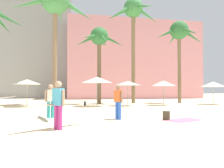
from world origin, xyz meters
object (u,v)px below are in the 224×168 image
Objects in this scene: palm_tree_far_right at (179,35)px; palm_tree_left at (55,5)px; cafe_umbrella_1 at (213,84)px; backpack at (166,116)px; cafe_umbrella_0 at (128,83)px; palm_tree_center at (133,15)px; cafe_umbrella_5 at (164,83)px; beach_towel at (184,120)px; person_mid_center at (118,100)px; palm_tree_far_left at (99,41)px; cafe_umbrella_3 at (97,80)px; person_near_left at (58,103)px; person_mid_right at (50,100)px; cafe_umbrella_4 at (27,82)px.

palm_tree_left is at bearing 179.25° from palm_tree_far_right.
cafe_umbrella_1 reaches higher than backpack.
palm_tree_far_right is 3.81× the size of cafe_umbrella_0.
palm_tree_center is 1.25× the size of palm_tree_far_right.
beach_towel is (-3.22, -9.42, -1.95)m from cafe_umbrella_5.
palm_tree_far_left is at bearing 59.70° from person_mid_center.
palm_tree_far_left is 5.58m from cafe_umbrella_0.
cafe_umbrella_3 is 0.96× the size of person_near_left.
backpack is at bearing -43.50° from person_mid_center.
person_mid_center is (3.19, -1.12, -0.01)m from person_mid_right.
cafe_umbrella_1 reaches higher than person_mid_right.
palm_tree_center is 4.91× the size of cafe_umbrella_5.
cafe_umbrella_4 is 0.81× the size of person_mid_right.
person_mid_center reaches higher than beach_towel.
palm_tree_far_right is at bearing -72.23° from person_mid_right.
cafe_umbrella_4 is 13.33m from beach_towel.
cafe_umbrella_1 is at bearing -49.99° from palm_tree_far_right.
palm_tree_far_right is 15.60m from beach_towel.
cafe_umbrella_5 reaches higher than cafe_umbrella_0.
cafe_umbrella_5 is 10.15m from beach_towel.
palm_tree_far_left is 7.48m from cafe_umbrella_5.
person_near_left is at bearing -167.32° from beach_towel.
cafe_umbrella_4 is (-2.09, -2.42, -7.45)m from palm_tree_left.
beach_towel is 6.47m from person_mid_right.
palm_tree_left reaches higher than cafe_umbrella_4.
palm_tree_far_right is at bearing 24.10° from cafe_umbrella_0.
cafe_umbrella_0 is 3.31m from cafe_umbrella_5.
cafe_umbrella_3 is 10.06m from beach_towel.
beach_towel is (8.49, -10.07, -2.03)m from cafe_umbrella_4.
palm_tree_far_left is 7.93m from cafe_umbrella_4.
person_near_left is (-2.81, -10.67, -1.30)m from cafe_umbrella_3.
palm_tree_far_right reaches higher than backpack.
cafe_umbrella_0 is at bearing -177.80° from cafe_umbrella_1.
cafe_umbrella_1 reaches higher than person_mid_center.
palm_tree_far_left is 17.97× the size of backpack.
palm_tree_left is at bearing 139.60° from cafe_umbrella_3.
cafe_umbrella_0 is at bearing -155.90° from palm_tree_far_right.
palm_tree_center is at bearing 32.09° from backpack.
palm_tree_center reaches higher than person_mid_right.
cafe_umbrella_5 is at bearing 27.72° from person_mid_center.
palm_tree_center reaches higher than palm_tree_far_left.
palm_tree_center is 8.07m from cafe_umbrella_5.
cafe_umbrella_4 is (-8.41, 0.61, 0.08)m from cafe_umbrella_0.
person_mid_center is (5.59, -9.20, -1.13)m from cafe_umbrella_4.
person_near_left reaches higher than backpack.
palm_tree_far_left is 2.75× the size of person_near_left.
cafe_umbrella_0 is 8.55m from cafe_umbrella_1.
person_near_left is (-7.02, -14.03, -8.15)m from palm_tree_center.
cafe_umbrella_4 is (-6.33, -2.37, -4.15)m from palm_tree_far_left.
cafe_umbrella_1 is at bearing 3.96° from cafe_umbrella_5.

